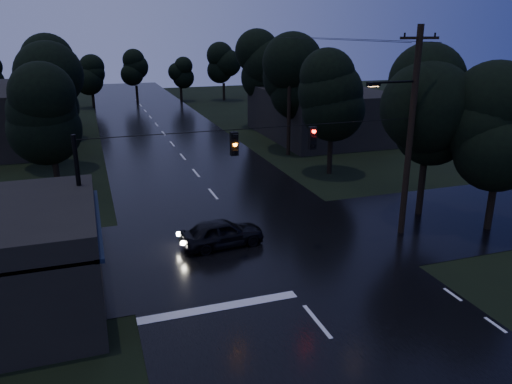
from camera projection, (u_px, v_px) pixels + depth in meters
main_road at (183, 157)px, 39.99m from camera, size 12.00×120.00×0.02m
cross_street at (254, 244)px, 23.79m from camera, size 60.00×9.00×0.02m
building_far_right at (320, 113)px, 47.18m from camera, size 10.00×14.00×4.40m
building_far_left at (3, 116)px, 43.94m from camera, size 10.00×16.00×5.00m
utility_pole_main at (409, 130)px, 23.51m from camera, size 3.50×0.30×10.00m
utility_pole_far at (289, 107)px, 39.52m from camera, size 2.00×0.30×7.50m
anchor_pole_left at (82, 210)px, 19.67m from camera, size 0.18×0.18×6.00m
span_signals at (273, 140)px, 21.42m from camera, size 15.00×0.37×1.12m
tree_corner_near at (430, 106)px, 25.88m from camera, size 4.48×4.48×9.44m
tree_corner_far at (503, 128)px, 24.02m from camera, size 3.92×3.92×8.26m
tree_left_a at (49, 113)px, 28.41m from camera, size 3.92×3.92×8.26m
tree_left_b at (45, 91)px, 35.32m from camera, size 4.20×4.20×8.85m
tree_left_c at (44, 74)px, 44.02m from camera, size 4.48×4.48×9.44m
tree_right_a at (333, 94)px, 33.79m from camera, size 4.20×4.20×8.85m
tree_right_b at (295, 77)px, 41.06m from camera, size 4.48×4.48×9.44m
tree_right_c at (262, 65)px, 50.12m from camera, size 4.76×4.76×10.03m
car at (222, 233)px, 23.41m from camera, size 4.08×1.99×1.34m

